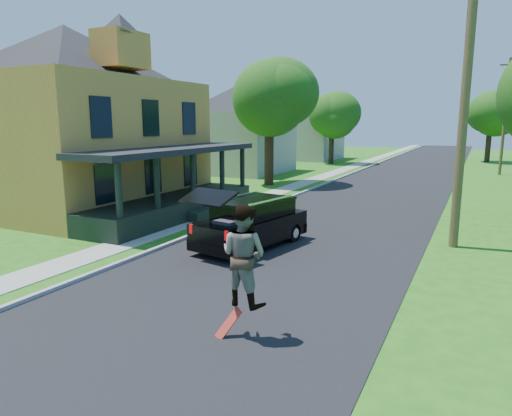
% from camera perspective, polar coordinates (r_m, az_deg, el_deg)
% --- Properties ---
extents(ground, '(140.00, 140.00, 0.00)m').
position_cam_1_polar(ground, '(12.58, -0.87, -8.89)').
color(ground, '#216113').
rests_on(ground, ground).
extents(street, '(8.00, 120.00, 0.02)m').
position_cam_1_polar(street, '(31.31, 16.02, 2.52)').
color(street, black).
rests_on(street, ground).
extents(curb, '(0.15, 120.00, 0.12)m').
position_cam_1_polar(curb, '(32.26, 8.92, 3.03)').
color(curb, '#979792').
rests_on(curb, ground).
extents(sidewalk, '(1.30, 120.00, 0.03)m').
position_cam_1_polar(sidewalk, '(32.74, 6.33, 3.21)').
color(sidewalk, gray).
rests_on(sidewalk, ground).
extents(front_walk, '(6.50, 1.20, 0.03)m').
position_cam_1_polar(front_walk, '(22.66, -15.54, -0.44)').
color(front_walk, gray).
rests_on(front_walk, ground).
extents(main_house, '(15.56, 15.56, 10.10)m').
position_cam_1_polar(main_house, '(24.61, -22.02, 11.56)').
color(main_house, gold).
rests_on(main_house, ground).
extents(neighbor_house_mid, '(12.78, 12.78, 8.30)m').
position_cam_1_polar(neighbor_house_mid, '(39.38, -2.55, 10.62)').
color(neighbor_house_mid, '#A29E8F').
rests_on(neighbor_house_mid, ground).
extents(neighbor_house_far, '(12.78, 12.78, 8.30)m').
position_cam_1_polar(neighbor_house_far, '(53.97, 5.77, 10.58)').
color(neighbor_house_far, '#A29E8F').
rests_on(neighbor_house_far, ground).
extents(black_suv, '(2.60, 4.95, 2.20)m').
position_cam_1_polar(black_suv, '(15.51, -0.60, -1.88)').
color(black_suv, black).
rests_on(black_suv, ground).
extents(skateboarder, '(1.07, 0.88, 2.00)m').
position_cam_1_polar(skateboarder, '(8.91, -1.55, -5.89)').
color(skateboarder, black).
rests_on(skateboarder, ground).
extents(skateboard, '(0.49, 0.42, 0.63)m').
position_cam_1_polar(skateboard, '(9.34, -3.45, -14.35)').
color(skateboard, '#A51B0E').
rests_on(skateboard, ground).
extents(tree_left_mid, '(6.59, 6.67, 9.06)m').
position_cam_1_polar(tree_left_mid, '(31.08, 1.65, 13.85)').
color(tree_left_mid, black).
rests_on(tree_left_mid, ground).
extents(tree_left_far, '(5.56, 5.66, 7.68)m').
position_cam_1_polar(tree_left_far, '(48.09, 9.50, 11.60)').
color(tree_left_far, black).
rests_on(tree_left_far, ground).
extents(tree_right_far, '(6.76, 6.91, 8.52)m').
position_cam_1_polar(tree_right_far, '(55.27, 27.33, 10.85)').
color(tree_right_far, black).
rests_on(tree_right_far, ground).
extents(utility_pole_near, '(1.83, 0.32, 9.37)m').
position_cam_1_polar(utility_pole_near, '(16.63, 24.64, 11.92)').
color(utility_pole_near, '#483721').
rests_on(utility_pole_near, ground).
extents(utility_pole_far, '(1.43, 0.39, 9.19)m').
position_cam_1_polar(utility_pole_far, '(42.11, 28.69, 10.08)').
color(utility_pole_far, '#483721').
rests_on(utility_pole_far, ground).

